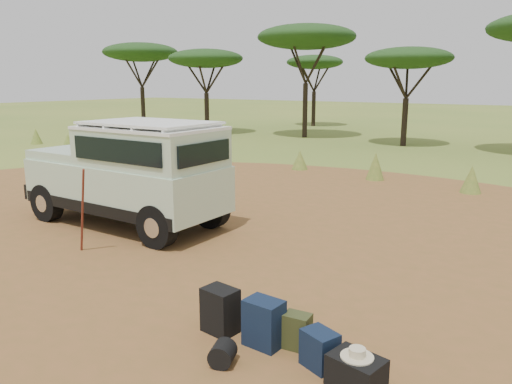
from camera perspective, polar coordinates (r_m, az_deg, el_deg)
The scene contains 13 objects.
ground at distance 9.23m, azimuth -6.03°, elevation -7.39°, with size 140.00×140.00×0.00m, color #5A772A.
dirt_clearing at distance 9.22m, azimuth -6.03°, elevation -7.36°, with size 23.00×23.00×0.01m, color brown.
grass_fringe at distance 16.51m, azimuth 13.70°, elevation 2.62°, with size 36.60×1.60×0.90m.
acacia_treeline at distance 26.97m, azimuth 23.95°, elevation 15.14°, with size 46.70×13.20×6.26m.
safari_vehicle at distance 11.23m, azimuth -14.18°, elevation 1.83°, with size 4.85×1.95×2.33m.
walking_staff at distance 9.62m, azimuth -19.22°, elevation -2.10°, with size 0.04×0.04×1.70m, color maroon.
backpack_black at distance 6.50m, azimuth -4.11°, elevation -13.36°, with size 0.43×0.32×0.59m, color black.
backpack_navy at distance 6.18m, azimuth 0.91°, elevation -14.77°, with size 0.45×0.32×0.59m, color #12213A.
backpack_olive at distance 6.18m, azimuth 4.71°, elevation -15.59°, with size 0.32×0.23×0.44m, color #383F1D.
duffel_navy at distance 5.85m, azimuth 7.30°, elevation -17.44°, with size 0.38×0.29×0.43m, color #12213A.
hard_case at distance 5.54m, azimuth 11.37°, elevation -19.72°, with size 0.54×0.38×0.38m, color black.
stuff_sack at distance 5.89m, azimuth -3.84°, elevation -17.97°, with size 0.28×0.28×0.28m, color black.
safari_hat at distance 5.42m, azimuth 11.48°, elevation -17.68°, with size 0.34×0.34×0.10m.
Camera 1 is at (5.55, -6.68, 3.12)m, focal length 35.00 mm.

